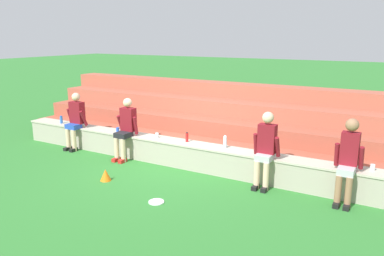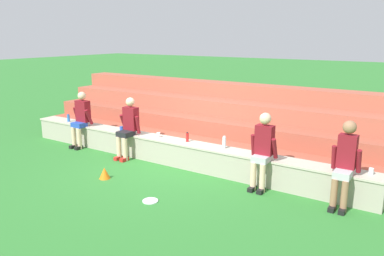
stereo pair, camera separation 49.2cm
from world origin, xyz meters
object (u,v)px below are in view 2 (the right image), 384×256
(person_center, at_px, (263,148))
(water_bottle_near_left, at_px, (187,137))
(water_bottle_center_gap, at_px, (224,142))
(plastic_cup_left_end, at_px, (121,128))
(frisbee, at_px, (150,201))
(water_bottle_mid_left, at_px, (68,118))
(person_left_of_center, at_px, (128,126))
(sports_cone, at_px, (105,173))
(person_right_of_center, at_px, (345,162))
(plastic_cup_right_end, at_px, (371,171))
(plastic_cup_middle, at_px, (158,135))
(person_far_left, at_px, (81,117))

(person_center, relative_size, water_bottle_near_left, 6.68)
(water_bottle_center_gap, height_order, plastic_cup_left_end, water_bottle_center_gap)
(water_bottle_near_left, xyz_separation_m, frisbee, (0.52, -1.95, -0.65))
(frisbee, bearing_deg, person_center, 49.49)
(water_bottle_center_gap, height_order, water_bottle_mid_left, water_bottle_center_gap)
(person_left_of_center, bearing_deg, person_center, -0.67)
(water_bottle_center_gap, distance_m, sports_cone, 2.54)
(person_center, bearing_deg, person_left_of_center, 179.33)
(person_right_of_center, distance_m, frisbee, 3.40)
(plastic_cup_left_end, distance_m, frisbee, 3.17)
(person_left_of_center, xyz_separation_m, plastic_cup_right_end, (5.26, 0.27, -0.16))
(person_center, distance_m, water_bottle_center_gap, 1.04)
(person_left_of_center, xyz_separation_m, frisbee, (2.02, -1.68, -0.77))
(person_left_of_center, distance_m, frisbee, 2.73)
(person_right_of_center, bearing_deg, plastic_cup_middle, 176.66)
(water_bottle_mid_left, height_order, sports_cone, water_bottle_mid_left)
(person_far_left, height_order, sports_cone, person_far_left)
(plastic_cup_left_end, relative_size, plastic_cup_middle, 0.91)
(person_right_of_center, relative_size, water_bottle_center_gap, 5.61)
(person_left_of_center, bearing_deg, sports_cone, -68.13)
(water_bottle_center_gap, relative_size, plastic_cup_middle, 2.36)
(person_center, xyz_separation_m, frisbee, (-1.40, -1.64, -0.79))
(person_left_of_center, bearing_deg, person_right_of_center, -0.24)
(water_bottle_near_left, xyz_separation_m, plastic_cup_left_end, (-1.95, -0.04, -0.05))
(plastic_cup_right_end, height_order, plastic_cup_middle, plastic_cup_right_end)
(person_center, height_order, water_bottle_mid_left, person_center)
(person_far_left, relative_size, plastic_cup_right_end, 12.70)
(plastic_cup_right_end, height_order, frisbee, plastic_cup_right_end)
(water_bottle_near_left, xyz_separation_m, water_bottle_mid_left, (-3.86, -0.10, -0.01))
(person_center, height_order, plastic_cup_right_end, person_center)
(person_left_of_center, bearing_deg, water_bottle_mid_left, 175.76)
(person_left_of_center, height_order, water_bottle_mid_left, person_left_of_center)
(plastic_cup_right_end, distance_m, plastic_cup_middle, 4.53)
(person_right_of_center, height_order, plastic_cup_left_end, person_right_of_center)
(person_left_of_center, relative_size, frisbee, 5.21)
(person_far_left, relative_size, frisbee, 5.23)
(water_bottle_near_left, relative_size, plastic_cup_right_end, 1.93)
(water_bottle_near_left, distance_m, plastic_cup_right_end, 3.76)
(plastic_cup_right_end, distance_m, plastic_cup_left_end, 5.70)
(person_center, xyz_separation_m, person_right_of_center, (1.47, 0.02, 0.01))
(person_right_of_center, xyz_separation_m, water_bottle_near_left, (-3.38, 0.29, -0.14))
(person_far_left, bearing_deg, person_center, -0.58)
(person_center, bearing_deg, water_bottle_mid_left, 177.87)
(water_bottle_mid_left, distance_m, plastic_cup_right_end, 7.61)
(person_left_of_center, xyz_separation_m, sports_cone, (0.53, -1.32, -0.66))
(plastic_cup_right_end, xyz_separation_m, sports_cone, (-4.73, -1.60, -0.50))
(water_bottle_near_left, distance_m, plastic_cup_middle, 0.78)
(frisbee, bearing_deg, person_left_of_center, 140.31)
(water_bottle_near_left, distance_m, water_bottle_center_gap, 0.93)
(sports_cone, bearing_deg, plastic_cup_middle, 82.64)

